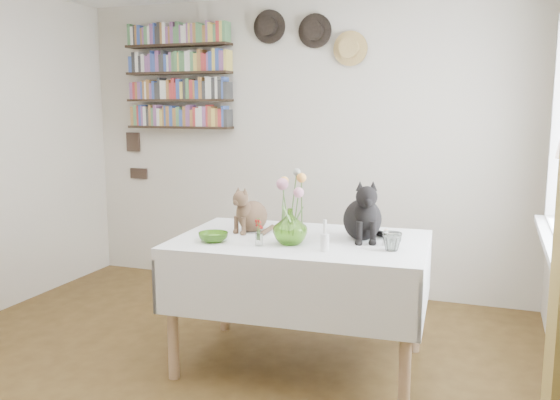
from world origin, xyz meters
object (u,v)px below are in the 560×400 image
at_px(flower_vase, 290,226).
at_px(bookshelf_unit, 179,77).
at_px(dining_table, 301,270).
at_px(tabby_cat, 253,208).
at_px(black_cat, 363,208).

distance_m(flower_vase, bookshelf_unit, 2.44).
bearing_deg(dining_table, tabby_cat, 163.20).
relative_size(tabby_cat, bookshelf_unit, 0.30).
distance_m(tabby_cat, black_cat, 0.71).
bearing_deg(black_cat, bookshelf_unit, 125.60).
height_order(flower_vase, bookshelf_unit, bookshelf_unit).
xyz_separation_m(black_cat, flower_vase, (-0.37, -0.27, -0.08)).
xyz_separation_m(tabby_cat, bookshelf_unit, (-1.26, 1.33, 0.89)).
bearing_deg(black_cat, flower_vase, -164.09).
xyz_separation_m(dining_table, black_cat, (0.35, 0.12, 0.39)).
bearing_deg(black_cat, dining_table, 178.41).
bearing_deg(tabby_cat, flower_vase, -16.47).
bearing_deg(tabby_cat, black_cat, 21.61).
bearing_deg(flower_vase, bookshelf_unit, 135.20).
bearing_deg(tabby_cat, dining_table, 3.97).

